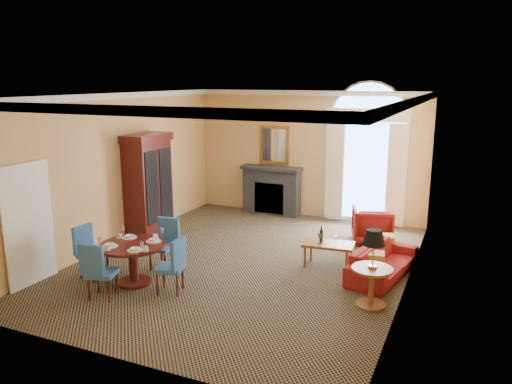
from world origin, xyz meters
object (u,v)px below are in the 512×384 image
at_px(dining_table, 133,254).
at_px(coffee_table, 328,245).
at_px(side_table, 373,260).
at_px(sofa, 383,262).
at_px(armchair, 372,225).
at_px(armoire, 148,187).

relative_size(dining_table, coffee_table, 1.16).
xyz_separation_m(coffee_table, side_table, (1.08, -1.33, 0.33)).
bearing_deg(sofa, armchair, 27.48).
relative_size(armoire, coffee_table, 2.33).
relative_size(sofa, armchair, 2.20).
bearing_deg(sofa, coffee_table, 99.72).
relative_size(dining_table, armchair, 1.36).
distance_m(armoire, armchair, 5.02).
distance_m(sofa, side_table, 1.41).
distance_m(dining_table, side_table, 4.03).
distance_m(coffee_table, side_table, 1.75).
height_order(armoire, side_table, armoire).
distance_m(armoire, sofa, 5.35).
xyz_separation_m(sofa, coffee_table, (-1.03, 0.02, 0.17)).
bearing_deg(armoire, coffee_table, -3.67).
bearing_deg(armchair, side_table, 83.73).
bearing_deg(armchair, sofa, 89.62).
distance_m(armchair, coffee_table, 1.92).
height_order(sofa, coffee_table, coffee_table).
xyz_separation_m(armoire, armchair, (4.70, 1.59, -0.73)).
bearing_deg(coffee_table, side_table, -57.28).
relative_size(armchair, coffee_table, 0.85).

